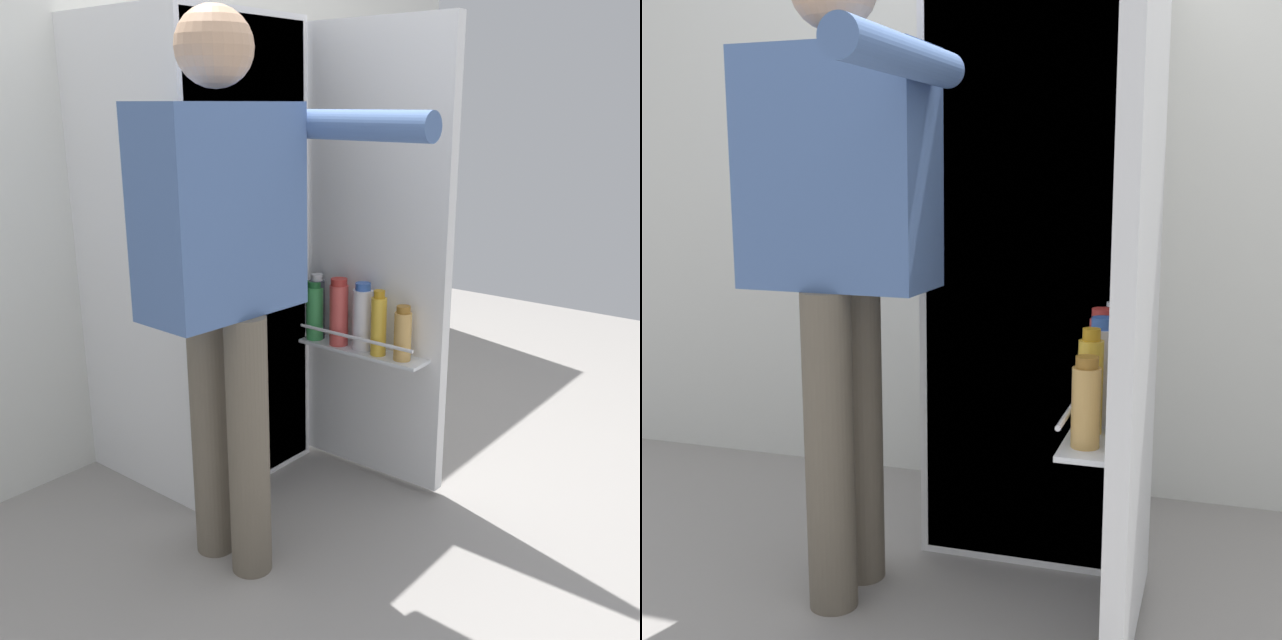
% 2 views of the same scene
% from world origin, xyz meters
% --- Properties ---
extents(ground_plane, '(6.10, 6.10, 0.00)m').
position_xyz_m(ground_plane, '(0.00, 0.00, 0.00)').
color(ground_plane, gray).
extents(kitchen_wall, '(4.40, 0.10, 2.42)m').
position_xyz_m(kitchen_wall, '(0.00, 0.90, 1.21)').
color(kitchen_wall, silver).
rests_on(kitchen_wall, ground_plane).
extents(refrigerator, '(0.63, 1.18, 1.63)m').
position_xyz_m(refrigerator, '(0.02, 0.50, 0.81)').
color(refrigerator, white).
rests_on(refrigerator, ground_plane).
extents(person, '(0.53, 0.76, 1.59)m').
position_xyz_m(person, '(-0.38, -0.02, 0.95)').
color(person, '#665B4C').
rests_on(person, ground_plane).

